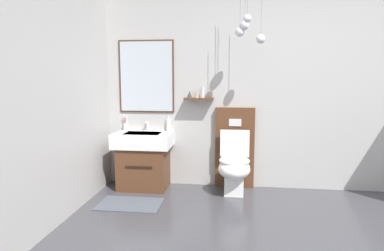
% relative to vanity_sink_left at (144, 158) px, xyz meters
% --- Properties ---
extents(wall_back, '(5.16, 0.65, 2.53)m').
position_rel_vanity_sink_left_xyz_m(wall_back, '(1.94, 0.27, 0.90)').
color(wall_back, '#B7B5B2').
rests_on(wall_back, ground).
extents(bath_mat, '(0.68, 0.44, 0.01)m').
position_rel_vanity_sink_left_xyz_m(bath_mat, '(-0.00, -0.60, -0.37)').
color(bath_mat, '#474C56').
rests_on(bath_mat, ground).
extents(vanity_sink_left, '(0.70, 0.50, 0.69)m').
position_rel_vanity_sink_left_xyz_m(vanity_sink_left, '(0.00, 0.00, 0.00)').
color(vanity_sink_left, '#56331E').
rests_on(vanity_sink_left, ground).
extents(tap_on_left_sink, '(0.03, 0.13, 0.11)m').
position_rel_vanity_sink_left_xyz_m(tap_on_left_sink, '(-0.00, 0.18, 0.39)').
color(tap_on_left_sink, silver).
rests_on(tap_on_left_sink, vanity_sink_left).
extents(toilet, '(0.48, 0.62, 1.00)m').
position_rel_vanity_sink_left_xyz_m(toilet, '(1.11, 0.01, 0.00)').
color(toilet, '#56331E').
rests_on(toilet, ground).
extents(toothbrush_cup, '(0.07, 0.07, 0.21)m').
position_rel_vanity_sink_left_xyz_m(toothbrush_cup, '(-0.27, 0.17, 0.38)').
color(toothbrush_cup, silver).
rests_on(toothbrush_cup, vanity_sink_left).
extents(soap_dispenser, '(0.06, 0.06, 0.18)m').
position_rel_vanity_sink_left_xyz_m(soap_dispenser, '(0.28, 0.18, 0.40)').
color(soap_dispenser, white).
rests_on(soap_dispenser, vanity_sink_left).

